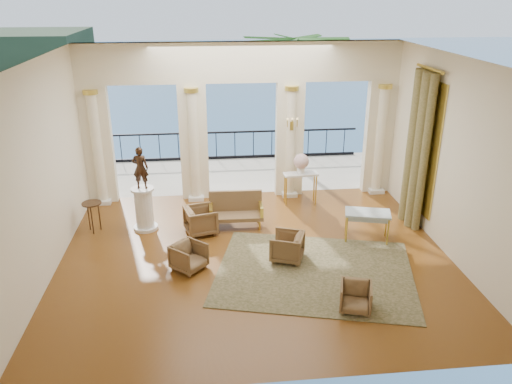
{
  "coord_description": "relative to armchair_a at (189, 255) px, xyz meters",
  "views": [
    {
      "loc": [
        -1.05,
        -10.15,
        5.82
      ],
      "look_at": [
        0.07,
        0.6,
        1.41
      ],
      "focal_mm": 35.0,
      "sensor_mm": 36.0,
      "label": 1
    }
  ],
  "objects": [
    {
      "name": "settee",
      "position": [
        1.19,
        2.1,
        0.12
      ],
      "size": [
        1.4,
        0.61,
        0.92
      ],
      "rotation": [
        0.0,
        0.0,
        -0.01
      ],
      "color": "#402F18",
      "rests_on": "ground"
    },
    {
      "name": "armchair_c",
      "position": [
        2.24,
        0.19,
        0.03
      ],
      "size": [
        0.86,
        0.89,
        0.72
      ],
      "primitive_type": "imported",
      "rotation": [
        0.0,
        0.0,
        -1.92
      ],
      "color": "#402F18",
      "rests_on": "ground"
    },
    {
      "name": "rug",
      "position": [
        2.76,
        -0.45,
        -0.33
      ],
      "size": [
        4.95,
        4.27,
        0.02
      ],
      "primitive_type": "cube",
      "rotation": [
        0.0,
        0.0,
        -0.25
      ],
      "color": "#2E3519",
      "rests_on": "ground"
    },
    {
      "name": "terrace",
      "position": [
        1.53,
        6.14,
        -0.39
      ],
      "size": [
        10.0,
        3.6,
        0.1
      ],
      "primitive_type": "cube",
      "color": "#A59D8C",
      "rests_on": "ground"
    },
    {
      "name": "arcade",
      "position": [
        1.53,
        4.17,
        2.25
      ],
      "size": [
        9.0,
        0.56,
        4.5
      ],
      "color": "#F9EFC6",
      "rests_on": "ground"
    },
    {
      "name": "wall_sconce",
      "position": [
        2.93,
        3.85,
        1.89
      ],
      "size": [
        0.3,
        0.11,
        0.33
      ],
      "color": "gold",
      "rests_on": "arcade"
    },
    {
      "name": "armchair_d",
      "position": [
        0.27,
        1.77,
        0.05
      ],
      "size": [
        0.86,
        0.9,
        0.77
      ],
      "primitive_type": "imported",
      "rotation": [
        0.0,
        0.0,
        1.82
      ],
      "color": "#402F18",
      "rests_on": "ground"
    },
    {
      "name": "console_table",
      "position": [
        3.15,
        3.39,
        0.44
      ],
      "size": [
        1.0,
        0.45,
        0.93
      ],
      "rotation": [
        0.0,
        0.0,
        0.07
      ],
      "color": "silver",
      "rests_on": "ground"
    },
    {
      "name": "side_table",
      "position": [
        -2.47,
        2.14,
        0.35
      ],
      "size": [
        0.49,
        0.49,
        0.8
      ],
      "color": "black",
      "rests_on": "ground"
    },
    {
      "name": "sea",
      "position": [
        1.53,
        60.34,
        -6.34
      ],
      "size": [
        160.0,
        160.0,
        0.0
      ],
      "primitive_type": "plane",
      "color": "#285F8D",
      "rests_on": "ground"
    },
    {
      "name": "urn",
      "position": [
        3.15,
        3.39,
        0.92
      ],
      "size": [
        0.43,
        0.43,
        0.58
      ],
      "color": "white",
      "rests_on": "console_table"
    },
    {
      "name": "balustrade",
      "position": [
        1.53,
        7.74,
        0.07
      ],
      "size": [
        9.0,
        0.06,
        1.03
      ],
      "color": "black",
      "rests_on": "terrace"
    },
    {
      "name": "armchair_b",
      "position": [
        3.25,
        -1.88,
        -0.03
      ],
      "size": [
        0.73,
        0.71,
        0.62
      ],
      "primitive_type": "imported",
      "rotation": [
        0.0,
        0.0,
        -0.29
      ],
      "color": "#402F18",
      "rests_on": "ground"
    },
    {
      "name": "armchair_a",
      "position": [
        0.0,
        0.0,
        0.0
      ],
      "size": [
        0.89,
        0.89,
        0.67
      ],
      "primitive_type": "imported",
      "rotation": [
        0.0,
        0.0,
        0.83
      ],
      "color": "#402F18",
      "rests_on": "ground"
    },
    {
      "name": "game_table",
      "position": [
        4.36,
        0.97,
        0.34
      ],
      "size": [
        1.21,
        0.85,
        0.75
      ],
      "rotation": [
        0.0,
        0.0,
        -0.26
      ],
      "color": "#8DA3B5",
      "rests_on": "ground"
    },
    {
      "name": "pedestal",
      "position": [
        -1.18,
        2.14,
        0.22
      ],
      "size": [
        0.62,
        0.62,
        1.15
      ],
      "color": "silver",
      "rests_on": "ground"
    },
    {
      "name": "palm_tree",
      "position": [
        3.53,
        6.94,
        3.76
      ],
      "size": [
        2.0,
        2.0,
        4.5
      ],
      "color": "#4C3823",
      "rests_on": "terrace"
    },
    {
      "name": "floor",
      "position": [
        1.53,
        0.34,
        -0.34
      ],
      "size": [
        9.0,
        9.0,
        0.0
      ],
      "primitive_type": "plane",
      "color": "#441F0A",
      "rests_on": "ground"
    },
    {
      "name": "curtain",
      "position": [
        5.81,
        1.84,
        1.68
      ],
      "size": [
        0.33,
        1.4,
        4.09
      ],
      "color": "brown",
      "rests_on": "ground"
    },
    {
      "name": "headland",
      "position": [
        -28.47,
        70.34,
        -3.34
      ],
      "size": [
        22.0,
        18.0,
        6.0
      ],
      "primitive_type": "cube",
      "color": "black",
      "rests_on": "sea"
    },
    {
      "name": "statue",
      "position": [
        -1.18,
        2.14,
        1.35
      ],
      "size": [
        0.42,
        0.3,
        1.08
      ],
      "primitive_type": "imported",
      "rotation": [
        0.0,
        0.0,
        3.02
      ],
      "color": "black",
      "rests_on": "pedestal"
    },
    {
      "name": "window_frame",
      "position": [
        6.0,
        1.84,
        1.76
      ],
      "size": [
        0.04,
        1.6,
        3.4
      ],
      "primitive_type": "cube",
      "color": "gold",
      "rests_on": "room_walls"
    },
    {
      "name": "room_walls",
      "position": [
        1.53,
        -0.77,
        2.54
      ],
      "size": [
        9.0,
        9.0,
        9.0
      ],
      "color": "white",
      "rests_on": "ground"
    }
  ]
}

